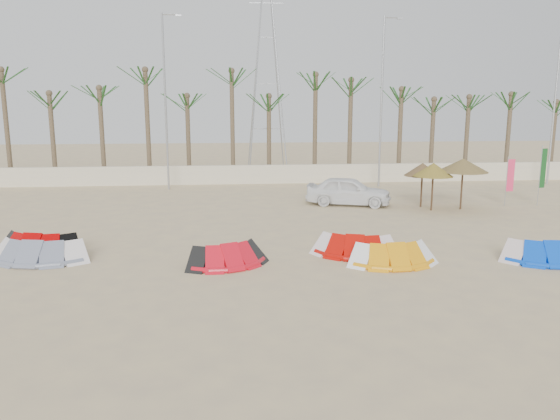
{
  "coord_description": "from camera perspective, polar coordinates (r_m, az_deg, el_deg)",
  "views": [
    {
      "loc": [
        -2.02,
        -15.73,
        5.67
      ],
      "look_at": [
        0.0,
        6.0,
        1.3
      ],
      "focal_mm": 35.0,
      "sensor_mm": 36.0,
      "label": 1
    }
  ],
  "objects": [
    {
      "name": "ground",
      "position": [
        16.85,
        1.91,
        -8.36
      ],
      "size": [
        120.0,
        120.0,
        0.0
      ],
      "primitive_type": "plane",
      "color": "#D5BA82",
      "rests_on": "ground"
    },
    {
      "name": "kite_orange",
      "position": [
        19.84,
        11.54,
        -4.27
      ],
      "size": [
        3.2,
        1.7,
        0.9
      ],
      "color": "orange",
      "rests_on": "ground"
    },
    {
      "name": "lamp_c",
      "position": [
        37.12,
        10.62,
        11.29
      ],
      "size": [
        1.25,
        0.14,
        11.0
      ],
      "color": "#A5A8AD",
      "rests_on": "ground"
    },
    {
      "name": "pylon",
      "position": [
        44.2,
        -1.35,
        3.95
      ],
      "size": [
        3.0,
        3.0,
        14.0
      ],
      "primitive_type": null,
      "color": "#A5A8AD",
      "rests_on": "ground"
    },
    {
      "name": "kite_red_mid",
      "position": [
        19.38,
        -5.43,
        -4.46
      ],
      "size": [
        3.28,
        2.35,
        0.9
      ],
      "color": "red",
      "rests_on": "ground"
    },
    {
      "name": "palm_line",
      "position": [
        39.33,
        -1.42,
        12.45
      ],
      "size": [
        52.0,
        4.0,
        7.7
      ],
      "color": "brown",
      "rests_on": "ground"
    },
    {
      "name": "parasol_left",
      "position": [
        29.56,
        15.73,
        4.07
      ],
      "size": [
        2.08,
        2.08,
        2.51
      ],
      "color": "#4C331E",
      "rests_on": "ground"
    },
    {
      "name": "car",
      "position": [
        30.38,
        7.17,
        1.99
      ],
      "size": [
        4.98,
        3.18,
        1.58
      ],
      "primitive_type": "imported",
      "rotation": [
        0.0,
        0.0,
        1.26
      ],
      "color": "white",
      "rests_on": "ground"
    },
    {
      "name": "boundary_wall",
      "position": [
        38.12,
        -2.23,
        3.75
      ],
      "size": [
        60.0,
        0.3,
        1.3
      ],
      "primitive_type": "cube",
      "color": "beige",
      "rests_on": "ground"
    },
    {
      "name": "flag_green",
      "position": [
        33.11,
        25.81,
        3.78
      ],
      "size": [
        0.44,
        0.16,
        3.32
      ],
      "color": "#A5A8AD",
      "rests_on": "ground"
    },
    {
      "name": "kite_grey",
      "position": [
        21.69,
        -23.75,
        -3.67
      ],
      "size": [
        3.74,
        2.08,
        0.9
      ],
      "color": "slate",
      "rests_on": "ground"
    },
    {
      "name": "parasol_right",
      "position": [
        30.3,
        18.59,
        4.46
      ],
      "size": [
        2.62,
        2.62,
        2.71
      ],
      "color": "#4C331E",
      "rests_on": "ground"
    },
    {
      "name": "parasol_mid",
      "position": [
        30.36,
        14.67,
        4.12
      ],
      "size": [
        1.96,
        1.96,
        2.42
      ],
      "color": "#4C331E",
      "rests_on": "ground"
    },
    {
      "name": "kite_red_left",
      "position": [
        22.76,
        -23.82,
        -3.0
      ],
      "size": [
        3.57,
        2.18,
        0.9
      ],
      "color": "#B00001",
      "rests_on": "ground"
    },
    {
      "name": "lamp_d",
      "position": [
        41.99,
        26.84,
        10.26
      ],
      "size": [
        1.25,
        0.14,
        11.0
      ],
      "color": "#A5A8AD",
      "rests_on": "ground"
    },
    {
      "name": "kite_red_right",
      "position": [
        20.76,
        7.66,
        -3.44
      ],
      "size": [
        3.47,
        2.27,
        0.9
      ],
      "color": "#BB0B04",
      "rests_on": "ground"
    },
    {
      "name": "lamp_b",
      "position": [
        35.95,
        -11.84,
        11.24
      ],
      "size": [
        1.25,
        0.14,
        11.0
      ],
      "color": "#A5A8AD",
      "rests_on": "ground"
    },
    {
      "name": "flag_pink",
      "position": [
        32.35,
        22.88,
        3.22
      ],
      "size": [
        0.45,
        0.05,
        2.71
      ],
      "color": "#A5A8AD",
      "rests_on": "ground"
    },
    {
      "name": "kite_blue",
      "position": [
        21.98,
        26.0,
        -3.68
      ],
      "size": [
        3.46,
        1.91,
        0.9
      ],
      "color": "blue",
      "rests_on": "ground"
    }
  ]
}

